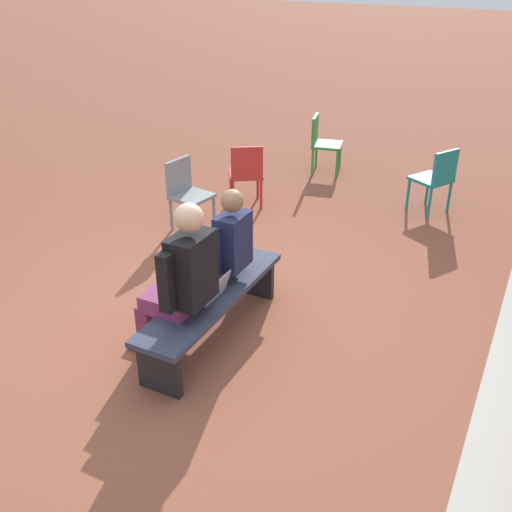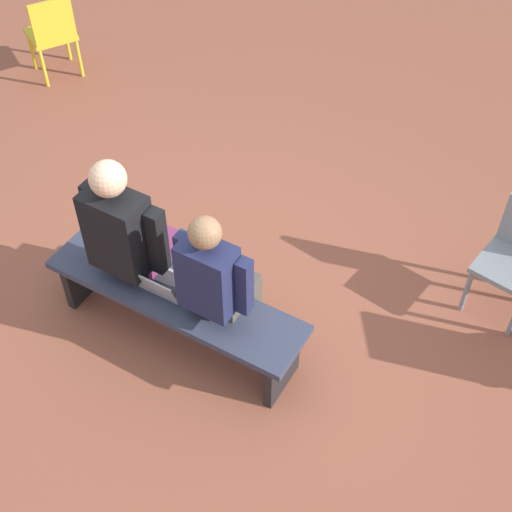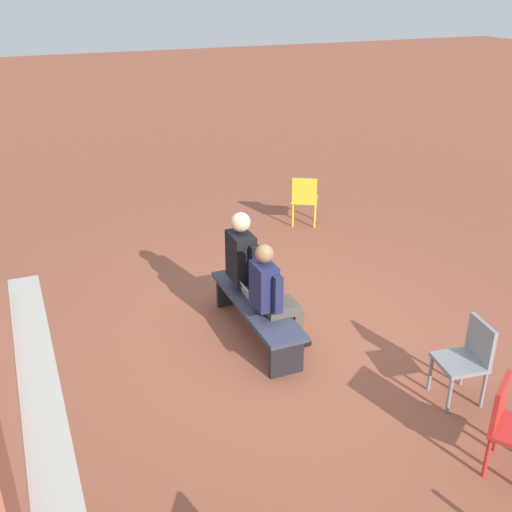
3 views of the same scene
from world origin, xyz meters
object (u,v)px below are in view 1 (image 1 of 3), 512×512
(laptop, at_px, (209,292))
(plastic_chair_by_pillar, at_px, (322,140))
(person_student, at_px, (223,251))
(plastic_chair_far_right, at_px, (436,176))
(person_adult, at_px, (180,279))
(plastic_chair_far_left, at_px, (246,171))
(plastic_chair_foreground, at_px, (186,190))
(bench, at_px, (213,302))

(laptop, bearing_deg, plastic_chair_by_pillar, -170.53)
(person_student, bearing_deg, plastic_chair_far_right, 160.71)
(laptop, bearing_deg, person_adult, -16.58)
(person_student, bearing_deg, person_adult, -0.64)
(plastic_chair_far_right, relative_size, plastic_chair_far_left, 1.00)
(person_student, height_order, plastic_chair_foreground, person_student)
(laptop, xyz_separation_m, plastic_chair_by_pillar, (-4.45, -0.74, -0.02))
(bench, relative_size, laptop, 5.63)
(person_student, distance_m, plastic_chair_foreground, 2.04)
(plastic_chair_far_right, bearing_deg, plastic_chair_by_pillar, -112.82)
(plastic_chair_far_left, bearing_deg, plastic_chair_foreground, -20.11)
(bench, distance_m, plastic_chair_far_left, 2.92)
(person_adult, height_order, laptop, person_adult)
(laptop, bearing_deg, plastic_chair_far_left, -158.05)
(bench, xyz_separation_m, person_student, (-0.31, -0.06, 0.34))
(bench, relative_size, plastic_chair_far_right, 2.14)
(plastic_chair_by_pillar, xyz_separation_m, plastic_chair_far_right, (0.77, 1.82, 0.00))
(plastic_chair_by_pillar, relative_size, plastic_chair_far_left, 1.00)
(person_student, bearing_deg, plastic_chair_foreground, -137.79)
(person_adult, height_order, plastic_chair_by_pillar, person_adult)
(plastic_chair_by_pillar, bearing_deg, bench, 9.46)
(bench, distance_m, person_adult, 0.52)
(person_adult, height_order, plastic_chair_far_right, person_adult)
(person_student, distance_m, person_adult, 0.66)
(plastic_chair_foreground, relative_size, plastic_chair_far_left, 1.00)
(laptop, distance_m, plastic_chair_far_left, 2.99)
(plastic_chair_foreground, bearing_deg, plastic_chair_far_left, 159.89)
(plastic_chair_foreground, relative_size, plastic_chair_far_right, 1.00)
(plastic_chair_foreground, bearing_deg, laptop, 37.48)
(plastic_chair_by_pillar, bearing_deg, person_adult, 7.94)
(plastic_chair_foreground, height_order, plastic_chair_far_left, same)
(person_student, bearing_deg, bench, 11.73)
(plastic_chair_foreground, bearing_deg, person_student, 42.21)
(bench, height_order, plastic_chair_by_pillar, plastic_chair_by_pillar)
(laptop, relative_size, plastic_chair_by_pillar, 0.38)
(plastic_chair_by_pillar, bearing_deg, plastic_chair_far_right, 67.18)
(person_adult, relative_size, laptop, 4.39)
(person_student, distance_m, laptop, 0.43)
(laptop, height_order, plastic_chair_far_right, plastic_chair_far_right)
(bench, distance_m, plastic_chair_far_right, 3.78)
(bench, relative_size, plastic_chair_far_left, 2.14)
(plastic_chair_by_pillar, bearing_deg, plastic_chair_far_left, -12.51)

